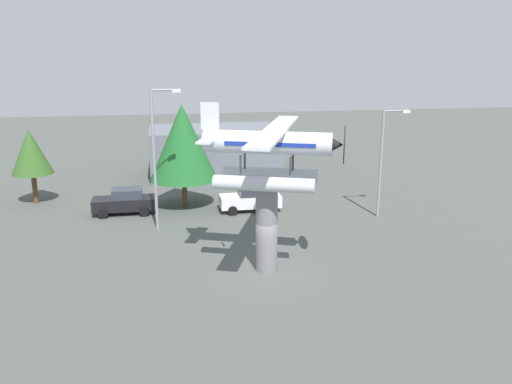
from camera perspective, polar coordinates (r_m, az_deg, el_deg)
name	(u,v)px	position (r m, az deg, el deg)	size (l,w,h in m)	color
ground_plane	(266,270)	(26.87, 1.15, -8.49)	(140.00, 140.00, 0.00)	#4C514C
display_pedestal	(267,229)	(26.06, 1.18, -4.04)	(1.10, 1.10, 4.42)	slate
floatplane_monument	(270,152)	(25.03, 1.52, 4.35)	(7.19, 10.12, 4.00)	silver
car_near_black	(125,201)	(36.65, -14.17, -0.98)	(4.20, 2.02, 1.76)	black
car_mid_white	(251,198)	(36.21, -0.55, -0.70)	(4.20, 2.02, 1.76)	white
streetlight_primary	(157,151)	(32.06, -10.83, 4.49)	(1.84, 0.28, 8.68)	gray
streetlight_secondary	(384,155)	(35.20, 13.89, 3.97)	(1.84, 0.28, 7.18)	gray
storefront_building	(214,151)	(47.14, -4.60, 4.49)	(11.31, 7.07, 4.18)	slate
tree_west	(31,152)	(40.75, -23.47, 4.03)	(2.91, 2.91, 5.43)	brown
tree_east	(183,142)	(36.79, -8.03, 5.43)	(4.78, 4.78, 7.31)	brown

